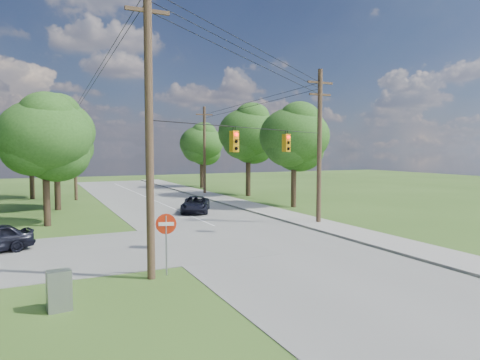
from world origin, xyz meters
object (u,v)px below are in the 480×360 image
pole_ne (319,144)px  pole_north_e (204,149)px  car_main_north (196,204)px  pole_north_w (75,149)px  do_not_enter_sign (166,231)px  pole_sw (149,119)px  control_cabinet (59,290)px

pole_ne → pole_north_e: 22.00m
car_main_north → pole_north_w: bearing=144.6°
pole_north_e → do_not_enter_sign: bearing=-113.6°
pole_north_e → car_main_north: size_ratio=2.19×
pole_sw → pole_north_e: bearing=65.5°
pole_north_w → pole_ne: bearing=-57.7°
control_cabinet → do_not_enter_sign: size_ratio=0.51×
do_not_enter_sign → car_main_north: bearing=83.9°
pole_ne → car_main_north: (-5.92, 8.52, -4.80)m
pole_north_w → do_not_enter_sign: bearing=-87.9°
pole_sw → control_cabinet: (-3.43, -2.08, -5.58)m
pole_sw → car_main_north: size_ratio=2.63×
pole_north_w → control_cabinet: size_ratio=7.76×
pole_ne → control_cabinet: pole_ne is taller
control_cabinet → pole_sw: bearing=24.8°
pole_north_w → do_not_enter_sign: (1.07, -29.42, -3.31)m
pole_north_e → control_cabinet: pole_north_e is taller
pole_ne → pole_sw: bearing=-150.6°
pole_sw → control_cabinet: bearing=-148.8°
pole_sw → car_main_north: pole_sw is taller
pole_ne → control_cabinet: size_ratio=8.15×
pole_sw → pole_north_e: 32.55m
pole_sw → pole_north_w: (-0.40, 29.60, -1.10)m
pole_north_e → pole_north_w: bearing=180.0°
pole_north_e → do_not_enter_sign: 32.26m
pole_ne → pole_north_w: (-13.90, 22.00, -0.34)m
car_main_north → control_cabinet: 21.28m
do_not_enter_sign → control_cabinet: bearing=-133.7°
pole_north_e → car_main_north: (-5.92, -13.48, -4.47)m
pole_north_w → do_not_enter_sign: pole_north_w is taller
pole_north_w → car_main_north: 16.29m
car_main_north → control_cabinet: size_ratio=3.55×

